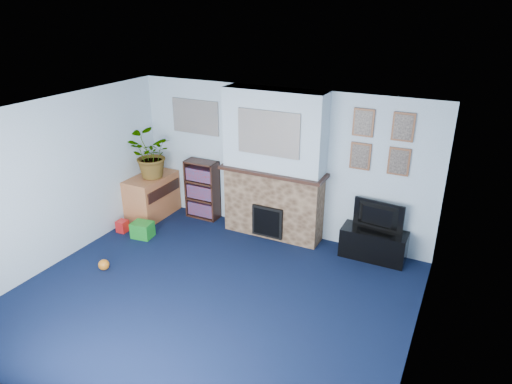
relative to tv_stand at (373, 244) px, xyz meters
The scene contains 26 objects.
floor 2.63m from the tv_stand, 129.33° to the right, with size 5.00×4.50×0.01m, color #0E1735.
ceiling 3.41m from the tv_stand, 129.33° to the right, with size 5.00×4.50×0.01m, color white.
wall_back 1.94m from the tv_stand, behind, with size 5.00×0.04×2.40m, color silver.
wall_front 4.69m from the tv_stand, 111.24° to the right, with size 5.00×0.04×2.40m, color silver.
wall_left 4.73m from the tv_stand, 154.01° to the right, with size 0.04×4.50×2.40m, color silver.
wall_right 2.40m from the tv_stand, 67.61° to the right, with size 0.04×4.50×2.40m, color silver.
chimney_breast 1.92m from the tv_stand, behind, with size 1.72×0.50×2.40m.
collage_main 2.29m from the tv_stand, behind, with size 1.00×0.03×0.68m, color gray.
collage_left 3.58m from the tv_stand, behind, with size 0.90×0.03×0.58m, color gray.
portrait_tl 1.82m from the tv_stand, 151.18° to the left, with size 0.30×0.03×0.40m, color brown.
portrait_tr 1.80m from the tv_stand, 47.01° to the left, with size 0.30×0.03×0.40m, color brown.
portrait_bl 1.34m from the tv_stand, 151.18° to the left, with size 0.30×0.03×0.40m, color brown.
portrait_br 1.30m from the tv_stand, 47.01° to the left, with size 0.30×0.03×0.40m, color brown.
tv_stand is the anchor object (origin of this frame).
television 0.45m from the tv_stand, 90.00° to the left, with size 0.75×0.10×0.43m, color black.
bookshelf 3.07m from the tv_stand, behind, with size 0.58×0.28×1.05m.
sideboard 3.92m from the tv_stand, behind, with size 0.54×0.97×0.75m, color #BC6A3C.
potted_plant 3.98m from the tv_stand, behind, with size 0.74×0.64×0.82m, color #26661E.
mantel_clock 2.05m from the tv_stand, behind, with size 0.11×0.06×0.15m, color gold.
mantel_candle 1.71m from the tv_stand, behind, with size 0.05×0.05×0.17m, color #B2BFC6.
mantel_teddy 2.50m from the tv_stand, behind, with size 0.14×0.14×0.14m, color gray.
mantel_can 1.33m from the tv_stand, behind, with size 0.05×0.05×0.11m, color red.
green_crate 3.68m from the tv_stand, 163.75° to the right, with size 0.32×0.26×0.26m, color #198C26.
toy_ball 3.98m from the tv_stand, 148.70° to the right, with size 0.16×0.16×0.16m, color orange.
toy_block 4.10m from the tv_stand, 165.43° to the right, with size 0.16×0.16×0.20m, color red.
toy_tube 3.85m from the tv_stand, 166.46° to the right, with size 0.13×0.13×0.28m, color yellow.
Camera 1 is at (2.75, -4.12, 3.60)m, focal length 32.00 mm.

